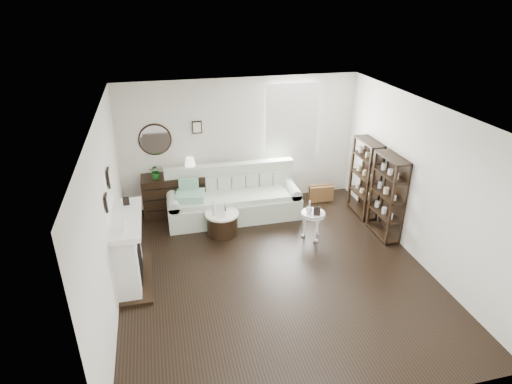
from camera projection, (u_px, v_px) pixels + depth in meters
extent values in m
plane|color=black|center=(275.00, 270.00, 7.19)|extent=(5.50, 5.50, 0.00)
plane|color=white|center=(278.00, 113.00, 6.02)|extent=(5.50, 5.50, 0.00)
plane|color=white|center=(241.00, 142.00, 9.01)|extent=(5.00, 0.00, 5.00)
plane|color=white|center=(353.00, 320.00, 4.19)|extent=(5.00, 0.00, 5.00)
plane|color=white|center=(107.00, 217.00, 6.08)|extent=(0.00, 5.50, 5.50)
plane|color=white|center=(420.00, 183.00, 7.12)|extent=(0.00, 5.50, 5.50)
cube|color=white|center=(291.00, 127.00, 9.12)|extent=(1.00, 0.02, 1.80)
cube|color=white|center=(292.00, 128.00, 9.07)|extent=(1.15, 0.02, 1.90)
cylinder|color=silver|center=(155.00, 140.00, 8.54)|extent=(0.60, 0.03, 0.60)
cube|color=black|center=(197.00, 127.00, 8.63)|extent=(0.20, 0.03, 0.26)
cube|color=white|center=(128.00, 251.00, 6.72)|extent=(0.34, 1.20, 1.10)
cube|color=black|center=(131.00, 259.00, 6.80)|extent=(0.30, 0.65, 0.70)
cube|color=white|center=(126.00, 219.00, 6.49)|extent=(0.44, 1.35, 0.08)
cube|color=black|center=(137.00, 278.00, 6.97)|extent=(0.50, 1.40, 0.05)
cylinder|color=white|center=(124.00, 225.00, 6.03)|extent=(0.08, 0.08, 0.22)
cube|color=black|center=(126.00, 201.00, 6.79)|extent=(0.10, 0.03, 0.14)
cube|color=black|center=(107.00, 203.00, 5.93)|extent=(0.03, 0.18, 0.24)
cube|color=black|center=(109.00, 178.00, 6.46)|extent=(0.03, 0.22, 0.28)
cube|color=black|center=(365.00, 178.00, 8.69)|extent=(0.30, 0.80, 1.60)
cylinder|color=beige|center=(368.00, 196.00, 8.58)|extent=(0.08, 0.08, 0.11)
cylinder|color=beige|center=(363.00, 191.00, 8.80)|extent=(0.08, 0.08, 0.11)
cylinder|color=beige|center=(357.00, 186.00, 9.02)|extent=(0.08, 0.08, 0.11)
cylinder|color=beige|center=(371.00, 178.00, 8.41)|extent=(0.08, 0.08, 0.11)
cylinder|color=beige|center=(365.00, 173.00, 8.63)|extent=(0.08, 0.08, 0.11)
cylinder|color=beige|center=(359.00, 168.00, 8.85)|extent=(0.08, 0.08, 0.11)
cylinder|color=beige|center=(373.00, 159.00, 8.24)|extent=(0.08, 0.08, 0.11)
cylinder|color=beige|center=(367.00, 154.00, 8.46)|extent=(0.08, 0.08, 0.11)
cylinder|color=beige|center=(361.00, 150.00, 8.68)|extent=(0.08, 0.08, 0.11)
cube|color=black|center=(387.00, 197.00, 7.90)|extent=(0.30, 0.80, 1.60)
cylinder|color=beige|center=(391.00, 217.00, 7.79)|extent=(0.08, 0.08, 0.11)
cylinder|color=beige|center=(384.00, 211.00, 8.01)|extent=(0.08, 0.08, 0.11)
cylinder|color=beige|center=(378.00, 205.00, 8.23)|extent=(0.08, 0.08, 0.11)
cylinder|color=beige|center=(394.00, 197.00, 7.62)|extent=(0.08, 0.08, 0.11)
cylinder|color=beige|center=(387.00, 191.00, 7.84)|extent=(0.08, 0.08, 0.11)
cylinder|color=beige|center=(380.00, 186.00, 8.06)|extent=(0.08, 0.08, 0.11)
cylinder|color=beige|center=(397.00, 177.00, 7.45)|extent=(0.08, 0.08, 0.11)
cylinder|color=beige|center=(390.00, 171.00, 7.67)|extent=(0.08, 0.08, 0.11)
cylinder|color=beige|center=(383.00, 166.00, 7.89)|extent=(0.08, 0.08, 0.11)
cube|color=beige|center=(234.00, 207.00, 8.78)|extent=(2.67, 0.93, 0.43)
cube|color=beige|center=(234.00, 196.00, 8.64)|extent=(2.31, 0.74, 0.10)
cube|color=beige|center=(230.00, 182.00, 8.92)|extent=(2.67, 0.21, 0.82)
cube|color=beige|center=(174.00, 212.00, 8.51)|extent=(0.23, 0.87, 0.53)
cube|color=beige|center=(290.00, 199.00, 9.01)|extent=(0.23, 0.87, 0.53)
cube|color=#2A9A62|center=(190.00, 196.00, 8.39)|extent=(0.63, 0.55, 0.14)
cube|color=brown|center=(321.00, 193.00, 9.48)|extent=(0.54, 0.20, 0.36)
cube|color=black|center=(174.00, 194.00, 8.86)|extent=(1.27, 0.53, 0.85)
cube|color=black|center=(176.00, 209.00, 8.70)|extent=(1.22, 0.01, 0.02)
cube|color=black|center=(175.00, 198.00, 8.60)|extent=(1.22, 0.01, 0.02)
cube|color=black|center=(174.00, 188.00, 8.50)|extent=(1.22, 0.01, 0.01)
imported|color=#164F17|center=(156.00, 171.00, 8.50)|extent=(0.28, 0.25, 0.30)
cylinder|color=black|center=(222.00, 224.00, 8.19)|extent=(0.59, 0.59, 0.41)
cylinder|color=white|center=(222.00, 214.00, 8.09)|extent=(0.64, 0.64, 0.04)
cylinder|color=silver|center=(313.00, 213.00, 7.92)|extent=(0.44, 0.44, 0.03)
cylinder|color=white|center=(313.00, 215.00, 7.94)|extent=(0.44, 0.44, 0.02)
cylinder|color=white|center=(313.00, 226.00, 8.04)|extent=(0.03, 0.03, 0.50)
cylinder|color=silver|center=(214.00, 209.00, 7.92)|extent=(0.07, 0.07, 0.30)
cube|color=white|center=(221.00, 212.00, 7.89)|extent=(0.16, 0.06, 0.21)
cube|color=black|center=(317.00, 211.00, 7.78)|extent=(0.13, 0.08, 0.17)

